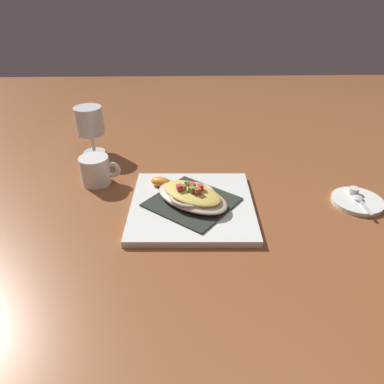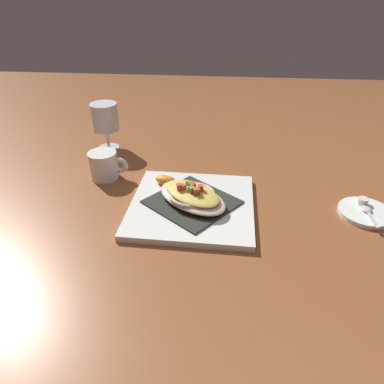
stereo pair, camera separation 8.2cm
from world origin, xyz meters
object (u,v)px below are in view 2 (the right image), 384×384
Objects in this scene: stemmed_glass at (105,119)px; creamer_cup_0 at (363,201)px; square_plate at (192,205)px; creamer_saucer at (365,212)px; spoon at (367,211)px; gratin_dish at (192,195)px; orange_garnish at (165,180)px; coffee_mug at (104,167)px.

creamer_cup_0 is (0.28, 0.71, -0.08)m from stemmed_glass.
stemmed_glass is (-0.32, -0.30, 0.09)m from square_plate.
creamer_saucer is 0.01m from spoon.
spoon is (0.32, 0.71, -0.08)m from stemmed_glass.
square_plate is 0.41m from spoon.
gratin_dish is 3.56× the size of orange_garnish.
spoon is at bearing 0.85° from creamer_saucer.
square_plate is 0.41m from creamer_saucer.
spoon reaches higher than creamer_saucer.
creamer_saucer is 1.41× the size of spoon.
gratin_dish reaches higher than creamer_saucer.
orange_garnish is 0.49m from spoon.
stemmed_glass is 0.78m from spoon.
stemmed_glass is 0.77m from creamer_cup_0.
square_plate is at bearing 42.62° from orange_garnish.
spoon reaches higher than square_plate.
orange_garnish is 0.69× the size of spoon.
creamer_saucer is (0.07, 0.48, -0.02)m from orange_garnish.
coffee_mug is at bearing -116.93° from square_plate.
square_plate is 2.74× the size of coffee_mug.
gratin_dish reaches higher than square_plate.
creamer_saucer is (-0.01, 0.41, -0.03)m from gratin_dish.
creamer_cup_0 is at bearing 82.38° from coffee_mug.
gratin_dish is 0.41m from creamer_saucer.
stemmed_glass reaches higher than spoon.
gratin_dish is (0.00, -0.00, 0.03)m from square_plate.
orange_garnish is at bearing 43.35° from stemmed_glass.
square_plate is 1.99× the size of stemmed_glass.
orange_garnish is 0.34m from stemmed_glass.
creamer_cup_0 reaches higher than square_plate.
orange_garnish is at bearing -137.38° from square_plate.
creamer_saucer is at bearing 66.38° from stemmed_glass.
orange_garnish reaches higher than creamer_saucer.
creamer_saucer is at bearing 91.72° from square_plate.
creamer_saucer is 5.13× the size of creamer_cup_0.
square_plate is 0.12m from orange_garnish.
stemmed_glass reaches higher than square_plate.
stemmed_glass is at bearing -136.65° from orange_garnish.
gratin_dish is at bearing -89.19° from spoon.
orange_garnish is (-0.08, -0.08, 0.02)m from square_plate.
creamer_cup_0 is (-0.04, 0.41, -0.02)m from gratin_dish.
creamer_cup_0 is at bearing 95.61° from gratin_dish.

